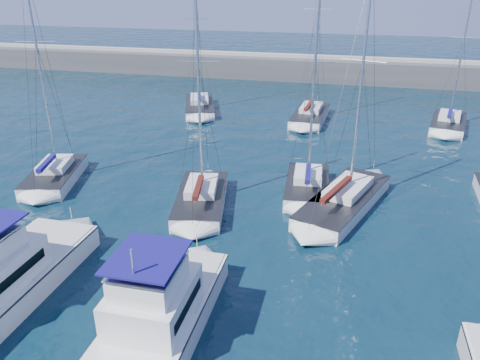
% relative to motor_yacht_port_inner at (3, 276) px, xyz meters
% --- Properties ---
extents(ground, '(220.00, 220.00, 0.00)m').
position_rel_motor_yacht_port_inner_xyz_m(ground, '(9.51, 2.38, -1.13)').
color(ground, black).
rests_on(ground, ground).
extents(breakwater, '(160.00, 6.00, 4.45)m').
position_rel_motor_yacht_port_inner_xyz_m(breakwater, '(9.51, 54.38, -0.08)').
color(breakwater, '#424244').
rests_on(breakwater, ground).
extents(motor_yacht_port_inner, '(4.05, 9.75, 4.69)m').
position_rel_motor_yacht_port_inner_xyz_m(motor_yacht_port_inner, '(0.00, 0.00, 0.00)').
color(motor_yacht_port_inner, silver).
rests_on(motor_yacht_port_inner, ground).
extents(motor_yacht_stbd_inner, '(3.65, 8.40, 4.69)m').
position_rel_motor_yacht_port_inner_xyz_m(motor_yacht_stbd_inner, '(8.14, -0.40, 0.00)').
color(motor_yacht_stbd_inner, silver).
rests_on(motor_yacht_stbd_inner, ground).
extents(sailboat_mid_a, '(4.72, 7.32, 16.07)m').
position_rel_motor_yacht_port_inner_xyz_m(sailboat_mid_a, '(-5.62, 12.48, -0.57)').
color(sailboat_mid_a, silver).
rests_on(sailboat_mid_a, ground).
extents(sailboat_mid_b, '(4.47, 7.91, 14.98)m').
position_rel_motor_yacht_port_inner_xyz_m(sailboat_mid_b, '(6.14, 11.28, -0.60)').
color(sailboat_mid_b, silver).
rests_on(sailboat_mid_b, ground).
extents(sailboat_mid_c, '(3.44, 6.77, 14.43)m').
position_rel_motor_yacht_port_inner_xyz_m(sailboat_mid_c, '(12.75, 14.97, -0.59)').
color(sailboat_mid_c, silver).
rests_on(sailboat_mid_c, ground).
extents(sailboat_mid_d, '(6.20, 10.05, 15.13)m').
position_rel_motor_yacht_port_inner_xyz_m(sailboat_mid_d, '(15.35, 13.28, -0.62)').
color(sailboat_mid_d, silver).
rests_on(sailboat_mid_d, ground).
extents(sailboat_back_a, '(5.66, 9.06, 15.72)m').
position_rel_motor_yacht_port_inner_xyz_m(sailboat_back_a, '(-1.40, 33.80, -0.60)').
color(sailboat_back_a, silver).
rests_on(sailboat_back_a, ground).
extents(sailboat_back_b, '(3.65, 8.36, 17.73)m').
position_rel_motor_yacht_port_inner_xyz_m(sailboat_back_b, '(11.09, 32.99, -0.58)').
color(sailboat_back_b, silver).
rests_on(sailboat_back_b, ground).
extents(sailboat_back_c, '(4.46, 7.52, 13.89)m').
position_rel_motor_yacht_port_inner_xyz_m(sailboat_back_c, '(24.76, 33.31, -0.61)').
color(sailboat_back_c, silver).
rests_on(sailboat_back_c, ground).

